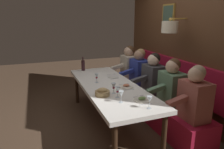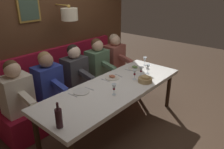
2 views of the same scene
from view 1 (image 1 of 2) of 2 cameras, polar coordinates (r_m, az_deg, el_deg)
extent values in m
plane|color=#4C3828|center=(3.82, -0.73, -13.49)|extent=(12.00, 12.00, 0.00)
cube|color=white|center=(3.53, -0.77, -3.35)|extent=(0.90, 2.51, 0.06)
cylinder|color=#301E12|center=(2.62, 0.75, -19.76)|extent=(0.07, 0.07, 0.68)
cylinder|color=#301E12|center=(4.62, -9.77, -3.82)|extent=(0.07, 0.07, 0.68)
cylinder|color=#301E12|center=(2.90, 14.28, -16.37)|extent=(0.07, 0.07, 0.68)
cylinder|color=#301E12|center=(4.79, -1.52, -2.90)|extent=(0.07, 0.07, 0.68)
cube|color=maroon|center=(4.08, 11.23, -8.33)|extent=(0.52, 2.71, 0.45)
cube|color=#51331E|center=(4.11, 19.25, 9.05)|extent=(0.10, 3.91, 2.90)
cube|color=maroon|center=(4.17, 17.48, -0.25)|extent=(0.10, 2.71, 0.64)
cube|color=olive|center=(4.38, 15.44, 15.09)|extent=(0.04, 0.38, 0.52)
cube|color=#384C3D|center=(4.37, 15.23, 15.11)|extent=(0.01, 0.32, 0.46)
cylinder|color=#B78E3D|center=(3.86, 18.15, 14.60)|extent=(0.35, 0.02, 0.02)
cylinder|color=beige|center=(3.76, 15.82, 12.63)|extent=(0.28, 0.28, 0.20)
sphere|color=#B78E3D|center=(3.76, 15.97, 14.61)|extent=(0.06, 0.06, 0.06)
cube|color=#934C42|center=(3.11, 22.00, -6.78)|extent=(0.30, 0.40, 0.56)
sphere|color=#D1A889|center=(2.98, 22.44, -0.08)|extent=(0.22, 0.22, 0.22)
sphere|color=tan|center=(3.00, 22.92, 0.54)|extent=(0.20, 0.20, 0.20)
cube|color=#934C42|center=(2.92, 17.83, -7.01)|extent=(0.33, 0.09, 0.14)
cube|color=#567A5B|center=(3.48, 16.33, -3.93)|extent=(0.30, 0.40, 0.56)
sphere|color=#D1A889|center=(3.37, 16.54, 2.12)|extent=(0.22, 0.22, 0.22)
sphere|color=#4C331E|center=(3.38, 16.99, 2.67)|extent=(0.20, 0.20, 0.20)
cube|color=#567A5B|center=(3.31, 12.34, -3.94)|extent=(0.33, 0.09, 0.14)
cube|color=#3D3D42|center=(3.92, 11.44, -1.43)|extent=(0.30, 0.40, 0.56)
sphere|color=beige|center=(3.82, 11.48, 3.99)|extent=(0.22, 0.22, 0.22)
sphere|color=black|center=(3.83, 11.89, 4.46)|extent=(0.20, 0.20, 0.20)
cube|color=#3D3D42|center=(3.77, 7.72, -1.32)|extent=(0.33, 0.09, 0.14)
cube|color=#283893|center=(4.37, 7.68, 0.50)|extent=(0.30, 0.40, 0.56)
sphere|color=#A37A60|center=(4.28, 7.62, 5.38)|extent=(0.22, 0.22, 0.22)
sphere|color=#937047|center=(4.29, 7.99, 5.81)|extent=(0.20, 0.20, 0.20)
cube|color=#283893|center=(4.24, 4.24, 0.67)|extent=(0.33, 0.09, 0.14)
cube|color=beige|center=(4.82, 4.80, 1.98)|extent=(0.30, 0.40, 0.56)
sphere|color=#D1A889|center=(4.74, 4.68, 6.43)|extent=(0.22, 0.22, 0.22)
sphere|color=#4C331E|center=(4.74, 5.02, 6.81)|extent=(0.20, 0.20, 0.20)
cube|color=beige|center=(4.69, 1.61, 2.17)|extent=(0.33, 0.09, 0.14)
cylinder|color=silver|center=(4.00, 0.28, -0.50)|extent=(0.24, 0.24, 0.01)
cube|color=silver|center=(3.87, 0.77, -1.13)|extent=(0.17, 0.03, 0.01)
cube|color=silver|center=(4.14, -0.17, 0.00)|extent=(0.18, 0.03, 0.01)
cylinder|color=silver|center=(3.41, 4.02, -3.40)|extent=(0.24, 0.24, 0.01)
ellipsoid|color=#B76647|center=(3.40, 4.03, -2.99)|extent=(0.11, 0.09, 0.04)
cube|color=silver|center=(3.28, 4.76, -4.26)|extent=(0.17, 0.04, 0.01)
cube|color=silver|center=(3.55, 3.34, -2.71)|extent=(0.18, 0.02, 0.01)
cylinder|color=silver|center=(2.90, 8.36, -7.02)|extent=(0.24, 0.24, 0.01)
ellipsoid|color=#668447|center=(2.89, 8.38, -6.55)|extent=(0.11, 0.09, 0.04)
cube|color=silver|center=(2.78, 9.44, -8.20)|extent=(0.17, 0.04, 0.01)
cube|color=silver|center=(3.03, 7.37, -6.06)|extent=(0.18, 0.04, 0.01)
cylinder|color=silver|center=(2.67, 10.28, -9.24)|extent=(0.06, 0.06, 0.00)
cylinder|color=silver|center=(2.66, 10.32, -8.47)|extent=(0.01, 0.01, 0.07)
cone|color=silver|center=(2.63, 10.41, -6.87)|extent=(0.07, 0.07, 0.08)
cylinder|color=silver|center=(3.66, -4.28, -2.19)|extent=(0.06, 0.06, 0.00)
cylinder|color=silver|center=(3.65, -4.29, -1.60)|extent=(0.01, 0.01, 0.07)
cone|color=silver|center=(3.62, -4.31, -0.39)|extent=(0.07, 0.07, 0.08)
cylinder|color=maroon|center=(3.63, -4.30, -0.86)|extent=(0.03, 0.03, 0.02)
cylinder|color=silver|center=(3.13, 0.47, -5.24)|extent=(0.06, 0.06, 0.00)
cylinder|color=silver|center=(3.12, 0.47, -4.56)|extent=(0.01, 0.01, 0.07)
cone|color=silver|center=(3.09, 0.48, -3.17)|extent=(0.07, 0.07, 0.08)
cylinder|color=maroon|center=(3.10, 0.47, -3.68)|extent=(0.03, 0.03, 0.03)
cylinder|color=silver|center=(2.81, 2.52, -7.72)|extent=(0.06, 0.06, 0.00)
cylinder|color=silver|center=(2.80, 2.53, -6.98)|extent=(0.01, 0.01, 0.07)
cone|color=silver|center=(2.77, 2.55, -5.44)|extent=(0.07, 0.07, 0.08)
cylinder|color=silver|center=(2.97, 1.53, -6.39)|extent=(0.06, 0.06, 0.00)
cylinder|color=silver|center=(2.96, 1.54, -5.68)|extent=(0.01, 0.01, 0.07)
cone|color=silver|center=(2.93, 1.55, -4.22)|extent=(0.07, 0.07, 0.08)
cylinder|color=maroon|center=(2.94, 1.54, -4.76)|extent=(0.03, 0.03, 0.03)
cylinder|color=#33191E|center=(4.51, -8.07, 2.50)|extent=(0.08, 0.08, 0.22)
cylinder|color=#33191E|center=(4.48, -8.14, 4.38)|extent=(0.03, 0.03, 0.08)
cylinder|color=tan|center=(3.04, -2.71, -5.24)|extent=(0.22, 0.22, 0.07)
ellipsoid|color=tan|center=(3.02, -2.72, -4.35)|extent=(0.15, 0.13, 0.06)
camera|label=2|loc=(5.43, -29.67, 16.84)|focal=34.21mm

